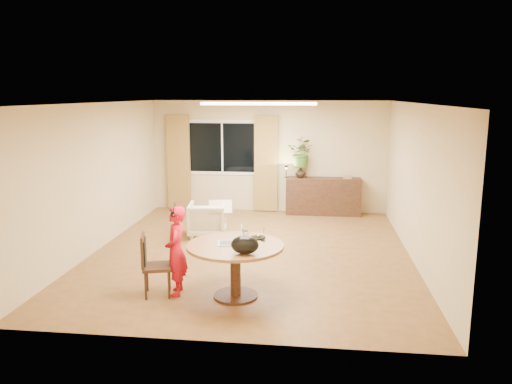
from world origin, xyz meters
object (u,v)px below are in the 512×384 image
child (176,251)px  sideboard (323,196)px  dining_table (235,256)px  dining_chair (157,265)px  armchair (207,219)px

child → sideboard: child is taller
dining_table → dining_chair: (-1.08, -0.07, -0.15)m
dining_chair → child: 0.32m
dining_table → sideboard: (1.25, 4.97, -0.17)m
dining_chair → sideboard: dining_chair is taller
sideboard → child: bearing=-112.8°
child → sideboard: (2.09, 4.96, -0.20)m
dining_chair → armchair: dining_chair is taller
dining_table → dining_chair: 1.10m
child → armchair: (-0.20, 2.90, -0.29)m
dining_table → dining_chair: size_ratio=1.51×
dining_table → armchair: dining_table is taller
child → sideboard: size_ratio=0.73×
child → sideboard: 5.39m
dining_chair → child: child is taller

